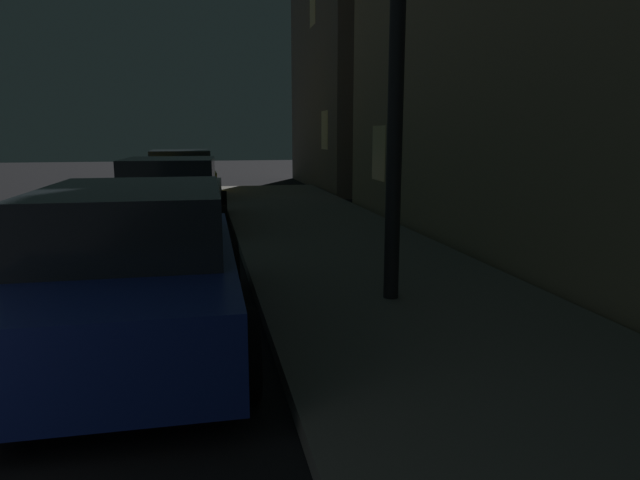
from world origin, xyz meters
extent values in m
cube|color=navy|center=(2.85, 4.10, 0.57)|extent=(1.75, 4.12, 0.64)
cube|color=#1E2328|center=(2.85, 4.13, 1.15)|extent=(1.52, 2.26, 0.56)
cylinder|color=black|center=(2.00, 5.39, 0.33)|extent=(0.23, 0.66, 0.66)
cylinder|color=black|center=(3.73, 5.37, 0.33)|extent=(0.23, 0.66, 0.66)
cylinder|color=black|center=(3.70, 2.82, 0.33)|extent=(0.23, 0.66, 0.66)
cube|color=silver|center=(2.85, 10.16, 0.57)|extent=(2.07, 4.13, 0.64)
cube|color=#1E2328|center=(2.85, 10.11, 1.15)|extent=(1.75, 2.12, 0.56)
cylinder|color=black|center=(1.96, 11.45, 0.33)|extent=(0.25, 0.67, 0.66)
cylinder|color=black|center=(3.86, 11.37, 0.33)|extent=(0.25, 0.67, 0.66)
cylinder|color=black|center=(1.84, 8.95, 0.33)|extent=(0.25, 0.67, 0.66)
cylinder|color=black|center=(3.74, 8.86, 0.33)|extent=(0.25, 0.67, 0.66)
cube|color=gold|center=(2.85, 15.87, 0.57)|extent=(1.96, 4.59, 0.64)
cube|color=#1E2328|center=(2.85, 15.77, 1.15)|extent=(1.69, 2.16, 0.56)
cylinder|color=black|center=(1.87, 17.27, 0.33)|extent=(0.23, 0.66, 0.66)
cylinder|color=black|center=(3.77, 17.30, 0.33)|extent=(0.23, 0.66, 0.66)
cylinder|color=black|center=(1.93, 14.44, 0.33)|extent=(0.23, 0.66, 0.66)
cylinder|color=black|center=(3.83, 14.48, 0.33)|extent=(0.23, 0.66, 0.66)
cylinder|color=black|center=(5.41, 4.50, 2.95)|extent=(0.16, 0.16, 5.60)
cube|color=#F2D17F|center=(7.32, 10.81, 1.47)|extent=(0.06, 0.90, 1.20)
cube|color=#F2D17F|center=(7.32, 18.26, 6.08)|extent=(0.06, 0.90, 1.20)
cube|color=#F2D17F|center=(7.32, 16.36, 2.01)|extent=(0.06, 0.90, 1.20)
camera|label=1|loc=(3.47, -0.94, 1.88)|focal=30.86mm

